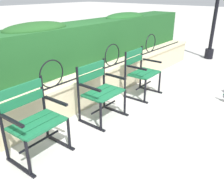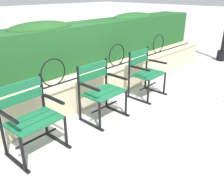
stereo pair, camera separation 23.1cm
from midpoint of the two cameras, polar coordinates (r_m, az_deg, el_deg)
ground_plane at (r=3.57m, az=-0.11°, el=-8.76°), size 60.00×60.00×0.00m
stone_wall at (r=4.03m, az=-10.45°, el=-0.79°), size 8.06×0.41×0.55m
iron_arch_fence at (r=3.59m, az=-14.89°, el=3.45°), size 7.50×0.02×0.42m
hedge_row at (r=4.22m, az=-15.46°, el=9.64°), size 7.89×0.67×0.87m
park_chair_left at (r=2.97m, az=-20.72°, el=-6.76°), size 0.66×0.55×0.90m
park_chair_centre at (r=3.61m, az=-4.83°, el=-0.10°), size 0.64×0.53×0.87m
park_chair_right at (r=4.46m, az=5.49°, el=4.40°), size 0.62×0.54×0.87m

